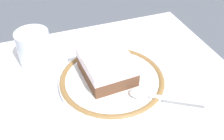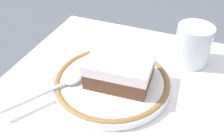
{
  "view_description": "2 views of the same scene",
  "coord_description": "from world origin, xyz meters",
  "px_view_note": "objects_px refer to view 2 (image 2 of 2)",
  "views": [
    {
      "loc": [
        0.14,
        0.35,
        0.33
      ],
      "look_at": [
        0.02,
        0.01,
        0.03
      ],
      "focal_mm": 42.67,
      "sensor_mm": 36.0,
      "label": 1
    },
    {
      "loc": [
        -0.29,
        -0.11,
        0.29
      ],
      "look_at": [
        0.02,
        0.01,
        0.03
      ],
      "focal_mm": 42.08,
      "sensor_mm": 36.0,
      "label": 2
    }
  ],
  "objects_px": {
    "cake_slice": "(122,69)",
    "napkin": "(8,118)",
    "cup": "(192,47)",
    "spoon": "(59,86)",
    "plate": "(112,82)"
  },
  "relations": [
    {
      "from": "plate",
      "to": "cup",
      "type": "height_order",
      "value": "cup"
    },
    {
      "from": "spoon",
      "to": "cup",
      "type": "relative_size",
      "value": 1.72
    },
    {
      "from": "spoon",
      "to": "cup",
      "type": "distance_m",
      "value": 0.25
    },
    {
      "from": "cake_slice",
      "to": "napkin",
      "type": "distance_m",
      "value": 0.18
    },
    {
      "from": "plate",
      "to": "cake_slice",
      "type": "bearing_deg",
      "value": -67.58
    },
    {
      "from": "spoon",
      "to": "cup",
      "type": "height_order",
      "value": "cup"
    },
    {
      "from": "plate",
      "to": "cake_slice",
      "type": "height_order",
      "value": "cake_slice"
    },
    {
      "from": "plate",
      "to": "cake_slice",
      "type": "distance_m",
      "value": 0.03
    },
    {
      "from": "cup",
      "to": "napkin",
      "type": "xyz_separation_m",
      "value": [
        -0.24,
        0.22,
        -0.03
      ]
    },
    {
      "from": "cake_slice",
      "to": "spoon",
      "type": "relative_size",
      "value": 0.85
    },
    {
      "from": "plate",
      "to": "napkin",
      "type": "distance_m",
      "value": 0.17
    },
    {
      "from": "napkin",
      "to": "cup",
      "type": "bearing_deg",
      "value": -42.72
    },
    {
      "from": "spoon",
      "to": "cup",
      "type": "xyz_separation_m",
      "value": [
        0.17,
        -0.18,
        0.01
      ]
    },
    {
      "from": "plate",
      "to": "napkin",
      "type": "bearing_deg",
      "value": 136.91
    },
    {
      "from": "plate",
      "to": "spoon",
      "type": "bearing_deg",
      "value": 125.58
    }
  ]
}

